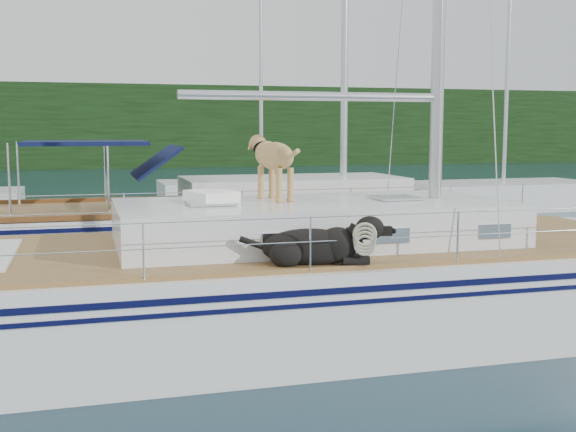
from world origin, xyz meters
name	(u,v)px	position (x,y,z in m)	size (l,w,h in m)	color
ground	(256,337)	(0.00, 0.00, 0.00)	(120.00, 120.00, 0.00)	black
tree_line	(113,126)	(0.00, 45.00, 3.00)	(90.00, 3.00, 6.00)	black
shore_bank	(113,159)	(0.00, 46.20, 0.60)	(92.00, 1.00, 1.20)	#595147
main_sailboat	(263,287)	(0.09, 0.00, 0.68)	(12.00, 3.85, 14.01)	silver
neighbor_sailboat	(245,228)	(1.21, 6.15, 0.63)	(11.00, 3.50, 13.30)	silver
bg_boat_center	(261,194)	(4.00, 16.00, 0.45)	(7.20, 3.00, 11.65)	silver
bg_boat_east	(503,196)	(12.00, 13.00, 0.46)	(6.40, 3.00, 11.65)	silver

